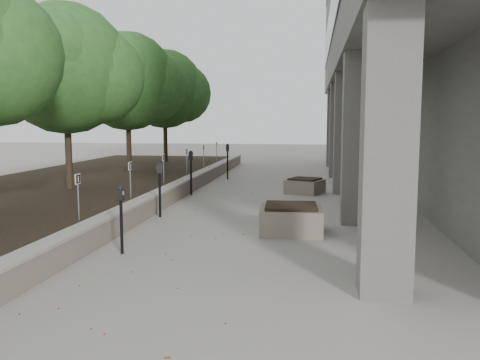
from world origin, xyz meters
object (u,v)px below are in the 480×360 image
Objects in this scene: crabapple_tree_3 at (66,97)px; parking_meter_3 at (160,189)px; crabapple_tree_5 at (165,106)px; parking_meter_4 at (191,173)px; planter_back at (305,186)px; parking_meter_2 at (121,220)px; crabapple_tree_4 at (128,102)px; planter_front at (291,219)px; parking_meter_5 at (228,162)px.

parking_meter_3 is (3.38, -1.93, -2.41)m from crabapple_tree_3.
crabapple_tree_5 reaches higher than parking_meter_4.
parking_meter_4 is at bearing -165.33° from planter_back.
parking_meter_4 is 3.82m from planter_back.
parking_meter_2 is at bearing -110.88° from planter_back.
parking_meter_2 is 7.38m from parking_meter_4.
parking_meter_2 is (3.74, -15.47, -2.49)m from crabapple_tree_5.
crabapple_tree_3 reaches higher than parking_meter_4.
parking_meter_3 is at bearing -75.61° from parking_meter_4.
parking_meter_2 is at bearing -70.35° from crabapple_tree_4.
crabapple_tree_4 is at bearing -90.00° from crabapple_tree_5.
parking_meter_3 is at bearing -29.80° from crabapple_tree_3.
crabapple_tree_3 and crabapple_tree_4 have the same top height.
crabapple_tree_5 reaches higher than planter_back.
crabapple_tree_3 is at bearing 154.25° from planter_front.
crabapple_tree_5 is at bearing 111.63° from parking_meter_2.
parking_meter_4 reaches higher than planter_back.
crabapple_tree_5 is 4.11× the size of planter_front.
crabapple_tree_3 is at bearing -137.29° from parking_meter_4.
parking_meter_5 is at bearing 107.47° from planter_front.
planter_front is (2.99, 2.23, -0.32)m from parking_meter_2.
crabapple_tree_3 is 5.02× the size of planter_back.
parking_meter_3 is 1.07× the size of planter_front.
parking_meter_3 reaches higher than parking_meter_2.
crabapple_tree_4 and crabapple_tree_5 have the same top height.
parking_meter_3 reaches higher than planter_front.
crabapple_tree_5 is 4.31× the size of parking_meter_2.
parking_meter_4 is at bearing -68.16° from crabapple_tree_5.
planter_back is at bearing 88.22° from planter_front.
planter_front is at bearing -63.07° from crabapple_tree_5.
parking_meter_2 is 1.16× the size of planter_back.
planter_front is at bearing 44.78° from parking_meter_2.
crabapple_tree_3 is 1.00× the size of crabapple_tree_4.
crabapple_tree_3 is 4.31× the size of parking_meter_2.
crabapple_tree_4 is at bearing 162.75° from planter_back.
parking_meter_4 is (3.25, 1.89, -2.39)m from crabapple_tree_3.
parking_meter_3 reaches higher than planter_back.
parking_meter_3 is at bearing -64.04° from crabapple_tree_4.
crabapple_tree_3 is 4.58m from parking_meter_3.
planter_back is at bearing -45.94° from crabapple_tree_5.
parking_meter_2 is 0.86× the size of parking_meter_5.
parking_meter_4 is (3.25, -8.11, -2.39)m from crabapple_tree_5.
parking_meter_2 is 3.74m from planter_front.
crabapple_tree_5 is 5.70m from parking_meter_5.
crabapple_tree_3 is 8.01m from planter_back.
planter_front is at bearing -25.75° from crabapple_tree_3.
parking_meter_2 is at bearing -73.68° from parking_meter_4.
parking_meter_3 is 0.96× the size of parking_meter_5.
crabapple_tree_5 is 3.69× the size of parking_meter_5.
crabapple_tree_3 is 4.11× the size of planter_front.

